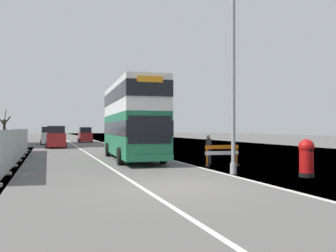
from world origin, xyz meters
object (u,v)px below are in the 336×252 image
(car_oncoming_near, at_px, (56,138))
(car_receding_mid, at_px, (48,136))
(lamppost_foreground, at_px, (233,82))
(red_pillar_postbox, at_px, (306,156))
(roadworks_barrier, at_px, (222,153))
(car_receding_far, at_px, (85,135))
(double_decker_bus, at_px, (132,120))
(pedestrian_at_kerb, at_px, (208,149))

(car_oncoming_near, bearing_deg, car_receding_mid, 94.95)
(car_receding_mid, bearing_deg, lamppost_foreground, -76.85)
(red_pillar_postbox, height_order, roadworks_barrier, red_pillar_postbox)
(red_pillar_postbox, bearing_deg, car_receding_mid, 106.33)
(car_receding_mid, height_order, car_receding_far, car_receding_mid)
(double_decker_bus, bearing_deg, car_oncoming_near, 105.53)
(lamppost_foreground, bearing_deg, roadworks_barrier, 71.07)
(double_decker_bus, distance_m, red_pillar_postbox, 11.98)
(red_pillar_postbox, bearing_deg, double_decker_bus, 115.64)
(double_decker_bus, xyz_separation_m, car_oncoming_near, (-4.47, 16.08, -1.57))
(lamppost_foreground, relative_size, red_pillar_postbox, 5.47)
(lamppost_foreground, bearing_deg, car_receding_far, 93.81)
(car_oncoming_near, bearing_deg, red_pillar_postbox, -70.27)
(red_pillar_postbox, xyz_separation_m, car_receding_far, (-5.15, 41.48, 0.16))
(car_receding_far, bearing_deg, pedestrian_at_kerb, -84.27)
(pedestrian_at_kerb, bearing_deg, red_pillar_postbox, -75.51)
(car_oncoming_near, height_order, pedestrian_at_kerb, car_oncoming_near)
(double_decker_bus, height_order, red_pillar_postbox, double_decker_bus)
(car_receding_mid, bearing_deg, car_receding_far, 50.09)
(car_oncoming_near, xyz_separation_m, car_receding_mid, (-0.74, 8.51, -0.02))
(lamppost_foreground, bearing_deg, double_decker_bus, 106.39)
(red_pillar_postbox, distance_m, car_receding_mid, 36.76)
(roadworks_barrier, height_order, car_receding_mid, car_receding_mid)
(car_receding_far, bearing_deg, car_receding_mid, -129.91)
(roadworks_barrier, xyz_separation_m, pedestrian_at_kerb, (-0.21, 1.25, 0.10))
(lamppost_foreground, height_order, car_oncoming_near, lamppost_foreground)
(lamppost_foreground, bearing_deg, car_receding_mid, 103.15)
(roadworks_barrier, bearing_deg, double_decker_bus, 123.22)
(roadworks_barrier, distance_m, pedestrian_at_kerb, 1.28)
(roadworks_barrier, bearing_deg, car_oncoming_near, 110.62)
(double_decker_bus, xyz_separation_m, lamppost_foreground, (2.62, -8.91, 1.51))
(double_decker_bus, bearing_deg, red_pillar_postbox, -64.36)
(double_decker_bus, xyz_separation_m, roadworks_barrier, (3.72, -5.69, -1.91))
(roadworks_barrier, height_order, pedestrian_at_kerb, pedestrian_at_kerb)
(lamppost_foreground, bearing_deg, red_pillar_postbox, -35.35)
(car_receding_far, xyz_separation_m, pedestrian_at_kerb, (3.53, -35.22, -0.19))
(double_decker_bus, height_order, car_receding_far, double_decker_bus)
(double_decker_bus, relative_size, roadworks_barrier, 5.56)
(car_receding_mid, distance_m, car_receding_far, 8.08)
(lamppost_foreground, height_order, red_pillar_postbox, lamppost_foreground)
(double_decker_bus, distance_m, car_receding_mid, 25.19)
(red_pillar_postbox, relative_size, car_oncoming_near, 0.40)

